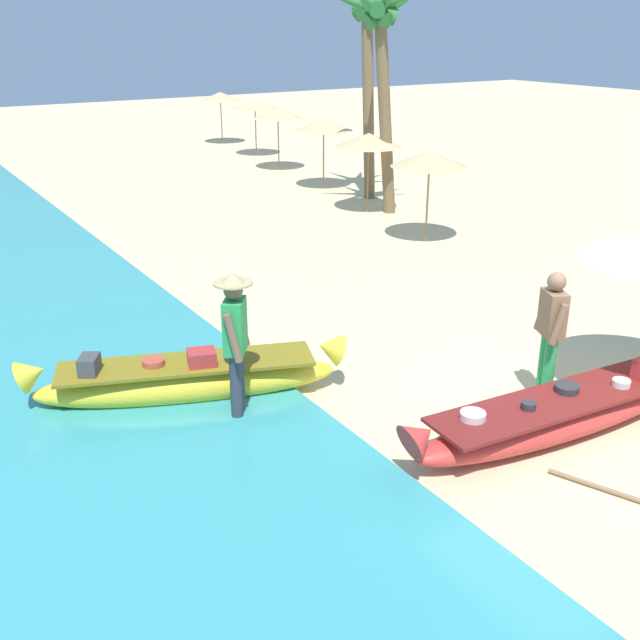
{
  "coord_description": "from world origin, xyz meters",
  "views": [
    {
      "loc": [
        -6.82,
        -5.21,
        4.37
      ],
      "look_at": [
        -2.18,
        2.15,
        0.9
      ],
      "focal_mm": 42.15,
      "sensor_mm": 36.0,
      "label": 1
    }
  ],
  "objects_px": {
    "boat_red_foreground": "(560,414)",
    "boat_yellow_midground": "(187,379)",
    "palm_tree_leaning_seaward": "(366,16)",
    "palm_tree_tall_inland": "(379,26)",
    "person_vendor_hatted": "(235,337)",
    "person_tourist_customer": "(551,331)"
  },
  "relations": [
    {
      "from": "person_tourist_customer",
      "to": "person_vendor_hatted",
      "type": "bearing_deg",
      "value": 154.2
    },
    {
      "from": "boat_yellow_midground",
      "to": "palm_tree_leaning_seaward",
      "type": "relative_size",
      "value": 0.7
    },
    {
      "from": "boat_yellow_midground",
      "to": "palm_tree_leaning_seaward",
      "type": "bearing_deg",
      "value": 44.14
    },
    {
      "from": "boat_red_foreground",
      "to": "palm_tree_leaning_seaward",
      "type": "xyz_separation_m",
      "value": [
        5.17,
        11.14,
        4.23
      ]
    },
    {
      "from": "person_vendor_hatted",
      "to": "person_tourist_customer",
      "type": "height_order",
      "value": "person_vendor_hatted"
    },
    {
      "from": "palm_tree_tall_inland",
      "to": "palm_tree_leaning_seaward",
      "type": "bearing_deg",
      "value": 64.24
    },
    {
      "from": "boat_red_foreground",
      "to": "palm_tree_tall_inland",
      "type": "xyz_separation_m",
      "value": [
        4.42,
        9.59,
        4.01
      ]
    },
    {
      "from": "boat_red_foreground",
      "to": "boat_yellow_midground",
      "type": "xyz_separation_m",
      "value": [
        -3.22,
        3.0,
        0.03
      ]
    },
    {
      "from": "person_tourist_customer",
      "to": "palm_tree_leaning_seaward",
      "type": "bearing_deg",
      "value": 65.75
    },
    {
      "from": "boat_red_foreground",
      "to": "palm_tree_tall_inland",
      "type": "distance_m",
      "value": 11.3
    },
    {
      "from": "boat_red_foreground",
      "to": "palm_tree_leaning_seaward",
      "type": "height_order",
      "value": "palm_tree_leaning_seaward"
    },
    {
      "from": "person_tourist_customer",
      "to": "palm_tree_leaning_seaward",
      "type": "height_order",
      "value": "palm_tree_leaning_seaward"
    },
    {
      "from": "person_vendor_hatted",
      "to": "palm_tree_tall_inland",
      "type": "distance_m",
      "value": 10.88
    },
    {
      "from": "palm_tree_tall_inland",
      "to": "person_vendor_hatted",
      "type": "bearing_deg",
      "value": -134.86
    },
    {
      "from": "boat_red_foreground",
      "to": "palm_tree_leaning_seaward",
      "type": "relative_size",
      "value": 0.76
    },
    {
      "from": "palm_tree_leaning_seaward",
      "to": "boat_yellow_midground",
      "type": "bearing_deg",
      "value": -135.86
    },
    {
      "from": "boat_yellow_midground",
      "to": "person_vendor_hatted",
      "type": "bearing_deg",
      "value": -67.93
    },
    {
      "from": "palm_tree_tall_inland",
      "to": "palm_tree_leaning_seaward",
      "type": "height_order",
      "value": "palm_tree_leaning_seaward"
    },
    {
      "from": "boat_red_foreground",
      "to": "person_tourist_customer",
      "type": "bearing_deg",
      "value": 55.4
    },
    {
      "from": "boat_yellow_midground",
      "to": "palm_tree_leaning_seaward",
      "type": "distance_m",
      "value": 12.42
    },
    {
      "from": "person_vendor_hatted",
      "to": "palm_tree_tall_inland",
      "type": "height_order",
      "value": "palm_tree_tall_inland"
    },
    {
      "from": "boat_red_foreground",
      "to": "person_vendor_hatted",
      "type": "distance_m",
      "value": 3.75
    }
  ]
}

